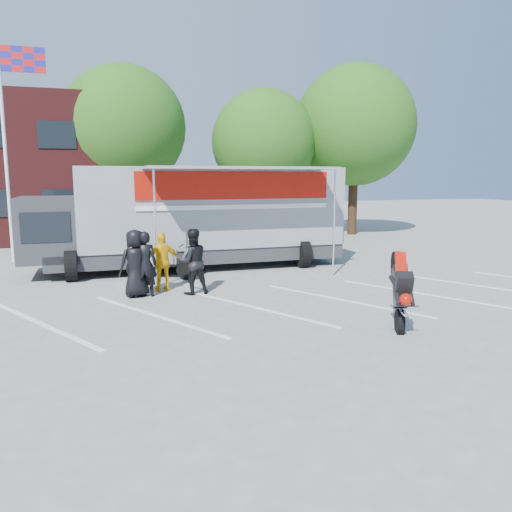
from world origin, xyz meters
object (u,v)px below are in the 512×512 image
tree_mid (264,142)px  tree_left (124,128)px  stunt_bike_rider (395,325)px  spectator_leather_b (145,264)px  spectator_leather_a (136,263)px  spectator_hivis (163,262)px  parked_motorcycle (163,280)px  spectator_leather_c (192,262)px  tree_right (355,126)px  flagpole (11,124)px  transporter_truck (199,268)px

tree_mid → tree_left: bearing=171.9°
tree_left → stunt_bike_rider: (4.65, -17.29, -5.57)m
spectator_leather_b → spectator_leather_a: bearing=2.4°
tree_mid → spectator_hivis: 13.95m
tree_mid → stunt_bike_rider: 17.19m
parked_motorcycle → stunt_bike_rider: stunt_bike_rider is taller
tree_mid → spectator_leather_c: 14.11m
tree_right → spectator_leather_b: (-12.23, -11.53, -5.00)m
tree_left → parked_motorcycle: tree_left is taller
flagpole → tree_left: size_ratio=0.93×
parked_motorcycle → spectator_leather_a: 2.41m
transporter_truck → spectator_hivis: bearing=-117.6°
transporter_truck → spectator_leather_b: bearing=-120.8°
flagpole → spectator_leather_a: size_ratio=4.46×
flagpole → spectator_leather_c: (5.26, -7.12, -4.16)m
tree_mid → tree_right: size_ratio=0.84×
flagpole → tree_mid: (11.24, 5.00, -0.11)m
stunt_bike_rider → spectator_leather_a: bearing=163.1°
tree_left → spectator_hivis: 13.39m
stunt_bike_rider → tree_mid: bearing=104.9°
flagpole → transporter_truck: flagpole is taller
spectator_hivis → flagpole: bearing=-64.3°
transporter_truck → stunt_bike_rider: transporter_truck is taller
parked_motorcycle → stunt_bike_rider: bearing=-126.9°
spectator_leather_b → parked_motorcycle: bearing=-97.4°
tree_mid → parked_motorcycle: tree_mid is taller
transporter_truck → spectator_hivis: transporter_truck is taller
tree_mid → spectator_leather_a: (-7.47, -12.00, -4.05)m
transporter_truck → flagpole: bearing=151.1°
stunt_bike_rider → spectator_leather_b: spectator_leather_b is taller
spectator_leather_b → transporter_truck: bearing=-108.8°
tree_mid → tree_right: 5.11m
flagpole → spectator_leather_a: flagpole is taller
spectator_leather_a → transporter_truck: bearing=-141.3°
tree_mid → tree_right: bearing=-5.7°
flagpole → spectator_leather_b: flagpole is taller
parked_motorcycle → tree_mid: bearing=-13.7°
flagpole → tree_left: (4.24, 6.00, 0.51)m
spectator_leather_a → spectator_leather_c: bearing=156.6°
transporter_truck → spectator_leather_a: (-2.39, -3.72, 0.90)m
spectator_leather_a → spectator_leather_c: spectator_leather_a is taller
tree_left → spectator_leather_b: 13.86m
spectator_leather_a → spectator_hivis: (0.76, 0.48, -0.08)m
tree_mid → spectator_leather_b: tree_mid is taller
tree_mid → spectator_leather_c: (-5.98, -12.12, -4.05)m
parked_motorcycle → stunt_bike_rider: (4.19, -6.33, 0.00)m
tree_right → spectator_leather_b: size_ratio=5.23×
tree_mid → stunt_bike_rider: (-2.35, -16.29, -4.94)m
parked_motorcycle → spectator_hivis: bearing=-166.4°
transporter_truck → spectator_leather_b: 4.42m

